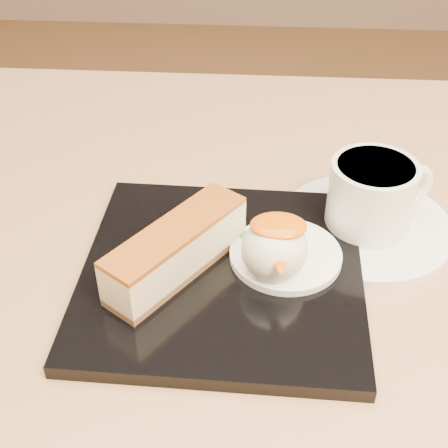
# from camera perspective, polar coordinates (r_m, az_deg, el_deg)

# --- Properties ---
(table) EXTENTS (0.80, 0.80, 0.72)m
(table) POSITION_cam_1_polar(r_m,az_deg,el_deg) (0.61, 3.47, -17.04)
(table) COLOR black
(table) RESTS_ON ground
(dessert_plate) EXTENTS (0.22, 0.22, 0.01)m
(dessert_plate) POSITION_cam_1_polar(r_m,az_deg,el_deg) (0.50, -0.15, -4.49)
(dessert_plate) COLOR black
(dessert_plate) RESTS_ON table
(cheesecake) EXTENTS (0.10, 0.13, 0.04)m
(cheesecake) POSITION_cam_1_polar(r_m,az_deg,el_deg) (0.48, -4.37, -2.33)
(cheesecake) COLOR brown
(cheesecake) RESTS_ON dessert_plate
(cream_smear) EXTENTS (0.09, 0.09, 0.01)m
(cream_smear) POSITION_cam_1_polar(r_m,az_deg,el_deg) (0.50, 5.65, -2.82)
(cream_smear) COLOR white
(cream_smear) RESTS_ON dessert_plate
(ice_cream_scoop) EXTENTS (0.05, 0.05, 0.05)m
(ice_cream_scoop) POSITION_cam_1_polar(r_m,az_deg,el_deg) (0.47, 4.63, -2.31)
(ice_cream_scoop) COLOR white
(ice_cream_scoop) RESTS_ON cream_smear
(mango_sauce) EXTENTS (0.04, 0.03, 0.01)m
(mango_sauce) POSITION_cam_1_polar(r_m,az_deg,el_deg) (0.46, 5.01, -0.16)
(mango_sauce) COLOR #E35E07
(mango_sauce) RESTS_ON ice_cream_scoop
(mint_sprig) EXTENTS (0.04, 0.03, 0.00)m
(mint_sprig) POSITION_cam_1_polar(r_m,az_deg,el_deg) (0.52, 2.43, -0.53)
(mint_sprig) COLOR green
(mint_sprig) RESTS_ON cream_smear
(saucer) EXTENTS (0.15, 0.15, 0.01)m
(saucer) POSITION_cam_1_polar(r_m,az_deg,el_deg) (0.56, 12.80, -0.28)
(saucer) COLOR white
(saucer) RESTS_ON table
(coffee_cup) EXTENTS (0.09, 0.07, 0.06)m
(coffee_cup) POSITION_cam_1_polar(r_m,az_deg,el_deg) (0.54, 13.48, 2.74)
(coffee_cup) COLOR white
(coffee_cup) RESTS_ON saucer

